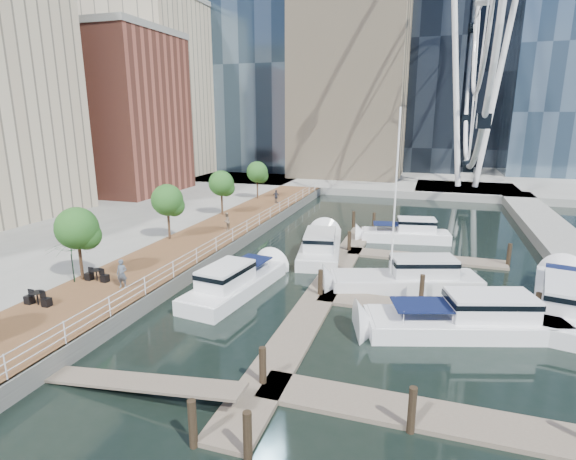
# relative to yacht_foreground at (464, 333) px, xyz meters

# --- Properties ---
(ground) EXTENTS (520.00, 520.00, 0.00)m
(ground) POSITION_rel_yacht_foreground_xyz_m (-11.27, -5.70, 0.00)
(ground) COLOR black
(ground) RESTS_ON ground
(boardwalk) EXTENTS (6.00, 60.00, 1.00)m
(boardwalk) POSITION_rel_yacht_foreground_xyz_m (-20.27, 9.30, 0.50)
(boardwalk) COLOR brown
(boardwalk) RESTS_ON ground
(seawall) EXTENTS (0.25, 60.00, 1.00)m
(seawall) POSITION_rel_yacht_foreground_xyz_m (-17.27, 9.30, 0.50)
(seawall) COLOR #595954
(seawall) RESTS_ON ground
(land_far) EXTENTS (200.00, 114.00, 1.00)m
(land_far) POSITION_rel_yacht_foreground_xyz_m (-11.27, 96.30, 0.50)
(land_far) COLOR gray
(land_far) RESTS_ON ground
(pier) EXTENTS (14.00, 12.00, 1.00)m
(pier) POSITION_rel_yacht_foreground_xyz_m (2.73, 46.30, 0.50)
(pier) COLOR gray
(pier) RESTS_ON ground
(railing) EXTENTS (0.10, 60.00, 1.05)m
(railing) POSITION_rel_yacht_foreground_xyz_m (-17.37, 9.30, 1.52)
(railing) COLOR white
(railing) RESTS_ON boardwalk
(floating_docks) EXTENTS (16.00, 34.00, 2.60)m
(floating_docks) POSITION_rel_yacht_foreground_xyz_m (-3.30, 4.28, 0.49)
(floating_docks) COLOR #6D6051
(floating_docks) RESTS_ON ground
(midrise_condos) EXTENTS (19.00, 67.00, 28.00)m
(midrise_condos) POSITION_rel_yacht_foreground_xyz_m (-44.83, 21.12, 13.42)
(midrise_condos) COLOR #BCAD8E
(midrise_condos) RESTS_ON ground
(street_trees) EXTENTS (2.60, 42.60, 4.60)m
(street_trees) POSITION_rel_yacht_foreground_xyz_m (-22.67, 8.30, 4.29)
(street_trees) COLOR #3F2B1C
(street_trees) RESTS_ON ground
(cafe_tables) EXTENTS (2.50, 13.70, 0.74)m
(cafe_tables) POSITION_rel_yacht_foreground_xyz_m (-21.67, -7.70, 1.37)
(cafe_tables) COLOR black
(cafe_tables) RESTS_ON ground
(yacht_foreground) EXTENTS (11.50, 6.07, 2.15)m
(yacht_foreground) POSITION_rel_yacht_foreground_xyz_m (0.00, 0.00, 0.00)
(yacht_foreground) COLOR white
(yacht_foreground) RESTS_ON ground
(pedestrian_near) EXTENTS (0.70, 0.52, 1.75)m
(pedestrian_near) POSITION_rel_yacht_foreground_xyz_m (-19.31, -2.15, 1.87)
(pedestrian_near) COLOR #495361
(pedestrian_near) RESTS_ON boardwalk
(pedestrian_mid) EXTENTS (0.61, 0.78, 1.58)m
(pedestrian_mid) POSITION_rel_yacht_foreground_xyz_m (-19.48, 12.58, 1.79)
(pedestrian_mid) COLOR gray
(pedestrian_mid) RESTS_ON boardwalk
(pedestrian_far) EXTENTS (0.95, 0.49, 1.55)m
(pedestrian_far) POSITION_rel_yacht_foreground_xyz_m (-19.47, 26.19, 1.77)
(pedestrian_far) COLOR #30323C
(pedestrian_far) RESTS_ON boardwalk
(moored_yachts) EXTENTS (24.02, 37.17, 11.50)m
(moored_yachts) POSITION_rel_yacht_foreground_xyz_m (-3.81, 4.68, 0.00)
(moored_yachts) COLOR silver
(moored_yachts) RESTS_ON ground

